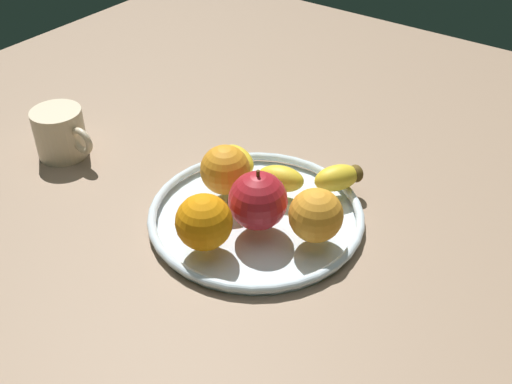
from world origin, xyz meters
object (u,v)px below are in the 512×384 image
banana (288,172)px  orange_back_right (316,215)px  apple (258,201)px  orange_back_left (204,222)px  orange_front_right (225,170)px  ambient_mug (61,133)px  fruit_bowl (256,215)px

banana → orange_back_right: size_ratio=3.05×
apple → orange_back_left: bearing=-113.1°
orange_front_right → ambient_mug: orange_front_right is taller
ambient_mug → orange_back_left: bearing=-8.5°
fruit_bowl → banana: size_ratio=1.39×
orange_back_right → fruit_bowl: bearing=179.9°
orange_back_left → ambient_mug: (-32.74, 4.87, -1.52)cm
banana → ambient_mug: 35.86cm
banana → ambient_mug: bearing=-178.3°
apple → orange_front_right: bearing=157.3°
apple → orange_back_left: size_ratio=1.19×
fruit_bowl → orange_front_right: size_ratio=4.22×
fruit_bowl → orange_back_left: size_ratio=4.10×
apple → ambient_mug: bearing=-176.5°
fruit_bowl → banana: 8.14cm
fruit_bowl → banana: (-0.07, 7.68, 2.70)cm
orange_back_left → orange_back_right: bearing=41.9°
fruit_bowl → apple: 5.50cm
fruit_bowl → orange_front_right: (-6.03, 1.14, 4.33)cm
orange_front_right → orange_back_left: size_ratio=0.97×
ambient_mug → banana: bearing=19.6°
apple → ambient_mug: 35.85cm
fruit_bowl → orange_back_left: (-1.12, -9.22, 4.43)cm
orange_back_left → ambient_mug: orange_back_left is taller
fruit_bowl → apple: apple is taller
apple → orange_back_right: apple is taller
apple → orange_front_right: size_ratio=1.22×
fruit_bowl → banana: banana is taller
fruit_bowl → orange_back_left: 10.29cm
orange_back_right → orange_back_left: size_ratio=0.97×
banana → ambient_mug: ambient_mug is taller
apple → ambient_mug: apple is taller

